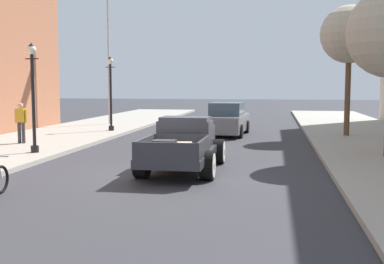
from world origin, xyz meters
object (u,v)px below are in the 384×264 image
(car_background_grey, at_px, (227,120))
(street_lamp_far, at_px, (111,88))
(hotrod_truck_gunmetal, at_px, (185,144))
(flagpole, at_px, (112,30))
(street_tree_second, at_px, (349,35))
(pedestrian_sidewalk_left, at_px, (21,120))
(street_lamp_near, at_px, (33,89))

(car_background_grey, xyz_separation_m, street_lamp_far, (-6.07, -0.11, 1.62))
(hotrod_truck_gunmetal, distance_m, street_lamp_far, 11.47)
(flagpole, relative_size, street_tree_second, 1.51)
(flagpole, xyz_separation_m, street_tree_second, (13.03, -4.38, -0.93))
(car_background_grey, bearing_deg, pedestrian_sidewalk_left, -142.99)
(flagpole, bearing_deg, street_lamp_near, -83.98)
(hotrod_truck_gunmetal, bearing_deg, pedestrian_sidewalk_left, 152.33)
(pedestrian_sidewalk_left, distance_m, street_lamp_near, 3.30)
(street_lamp_near, bearing_deg, car_background_grey, 54.12)
(pedestrian_sidewalk_left, bearing_deg, flagpole, 86.72)
(hotrod_truck_gunmetal, relative_size, street_lamp_far, 1.29)
(pedestrian_sidewalk_left, xyz_separation_m, street_tree_second, (13.59, 5.41, 3.75))
(hotrod_truck_gunmetal, bearing_deg, street_lamp_near, 164.75)
(street_lamp_near, height_order, street_lamp_far, same)
(pedestrian_sidewalk_left, height_order, flagpole, flagpole)
(pedestrian_sidewalk_left, xyz_separation_m, street_lamp_near, (1.85, -2.40, 1.30))
(pedestrian_sidewalk_left, relative_size, flagpole, 0.18)
(street_lamp_near, distance_m, street_lamp_far, 8.24)
(street_lamp_near, xyz_separation_m, flagpole, (-1.29, 12.19, 3.39))
(hotrod_truck_gunmetal, xyz_separation_m, street_lamp_near, (-5.70, 1.56, 1.63))
(hotrod_truck_gunmetal, xyz_separation_m, street_tree_second, (6.04, 9.37, 4.08))
(street_lamp_far, height_order, flagpole, flagpole)
(car_background_grey, height_order, flagpole, flagpole)
(car_background_grey, distance_m, street_tree_second, 7.03)
(hotrod_truck_gunmetal, height_order, flagpole, flagpole)
(pedestrian_sidewalk_left, xyz_separation_m, street_lamp_far, (1.81, 5.83, 1.30))
(street_lamp_far, distance_m, flagpole, 5.35)
(car_background_grey, xyz_separation_m, street_lamp_near, (-6.03, -8.34, 1.62))
(hotrod_truck_gunmetal, distance_m, street_lamp_near, 6.13)
(car_background_grey, bearing_deg, hotrod_truck_gunmetal, -91.91)
(street_lamp_near, distance_m, flagpole, 12.71)
(car_background_grey, bearing_deg, street_lamp_near, -125.88)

